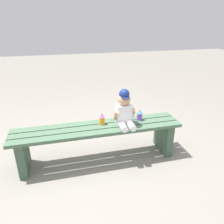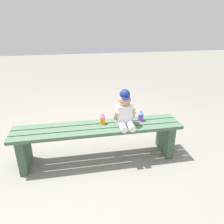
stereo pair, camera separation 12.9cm
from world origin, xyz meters
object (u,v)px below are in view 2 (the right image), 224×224
object	(u,v)px
sippy_cup_left	(103,119)
sippy_cup_right	(141,116)
child_figure	(125,110)
park_bench	(98,136)

from	to	relation	value
sippy_cup_left	sippy_cup_right	xyz separation A→B (m)	(0.44, 0.00, 0.00)
child_figure	sippy_cup_right	world-z (taller)	child_figure
child_figure	sippy_cup_right	size ratio (longest dim) A/B	3.26
sippy_cup_left	sippy_cup_right	bearing A→B (deg)	0.00
child_figure	park_bench	bearing A→B (deg)	176.07
park_bench	sippy_cup_left	xyz separation A→B (m)	(0.06, 0.05, 0.18)
child_figure	sippy_cup_right	bearing A→B (deg)	19.24
child_figure	sippy_cup_right	distance (m)	0.25
park_bench	sippy_cup_right	xyz separation A→B (m)	(0.50, 0.05, 0.18)
sippy_cup_right	park_bench	bearing A→B (deg)	-174.00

